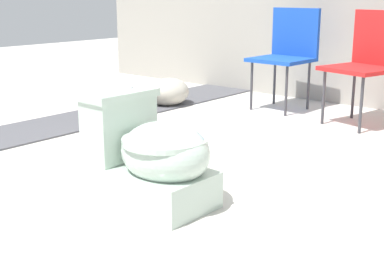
{
  "coord_description": "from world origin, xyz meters",
  "views": [
    {
      "loc": [
        1.93,
        -1.55,
        0.96
      ],
      "look_at": [
        0.25,
        0.42,
        0.3
      ],
      "focal_mm": 50.0,
      "sensor_mm": 36.0,
      "label": 1
    }
  ],
  "objects_px": {
    "boulder_near": "(169,92)",
    "boulder_far": "(118,99)",
    "toilet": "(151,157)",
    "folding_chair_middle": "(369,55)",
    "folding_chair_left": "(288,48)"
  },
  "relations": [
    {
      "from": "toilet",
      "to": "folding_chair_middle",
      "type": "relative_size",
      "value": 0.76
    },
    {
      "from": "toilet",
      "to": "folding_chair_middle",
      "type": "xyz_separation_m",
      "value": [
        0.12,
        2.15,
        0.29
      ]
    },
    {
      "from": "folding_chair_middle",
      "to": "boulder_near",
      "type": "xyz_separation_m",
      "value": [
        -1.57,
        -0.47,
        -0.39
      ]
    },
    {
      "from": "toilet",
      "to": "folding_chair_left",
      "type": "bearing_deg",
      "value": 106.45
    },
    {
      "from": "boulder_near",
      "to": "toilet",
      "type": "bearing_deg",
      "value": -49.17
    },
    {
      "from": "folding_chair_middle",
      "to": "boulder_far",
      "type": "relative_size",
      "value": 1.84
    },
    {
      "from": "toilet",
      "to": "boulder_far",
      "type": "height_order",
      "value": "toilet"
    },
    {
      "from": "boulder_near",
      "to": "boulder_far",
      "type": "relative_size",
      "value": 0.84
    },
    {
      "from": "toilet",
      "to": "boulder_far",
      "type": "bearing_deg",
      "value": 144.06
    },
    {
      "from": "boulder_far",
      "to": "folding_chair_middle",
      "type": "bearing_deg",
      "value": 33.79
    },
    {
      "from": "folding_chair_left",
      "to": "boulder_near",
      "type": "distance_m",
      "value": 1.08
    },
    {
      "from": "toilet",
      "to": "folding_chair_left",
      "type": "xyz_separation_m",
      "value": [
        -0.63,
        2.26,
        0.29
      ]
    },
    {
      "from": "toilet",
      "to": "folding_chair_left",
      "type": "height_order",
      "value": "folding_chair_left"
    },
    {
      "from": "folding_chair_middle",
      "to": "boulder_far",
      "type": "height_order",
      "value": "folding_chair_middle"
    },
    {
      "from": "boulder_near",
      "to": "boulder_far",
      "type": "bearing_deg",
      "value": -90.25
    }
  ]
}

